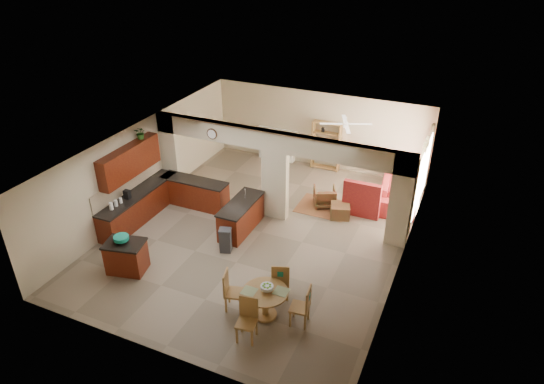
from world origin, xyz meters
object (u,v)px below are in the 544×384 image
at_px(sofa, 400,188).
at_px(armchair, 325,197).
at_px(kitchen_island, 126,256).
at_px(dining_table, 265,299).

relative_size(sofa, armchair, 4.10).
bearing_deg(kitchen_island, sofa, 36.18).
relative_size(kitchen_island, armchair, 1.63).
height_order(kitchen_island, armchair, kitchen_island).
bearing_deg(sofa, armchair, 116.76).
xyz_separation_m(kitchen_island, sofa, (5.73, 6.63, -0.02)).
distance_m(dining_table, armchair, 5.35).
distance_m(kitchen_island, dining_table, 3.98).
bearing_deg(armchair, dining_table, 69.41).
relative_size(dining_table, armchair, 1.51).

